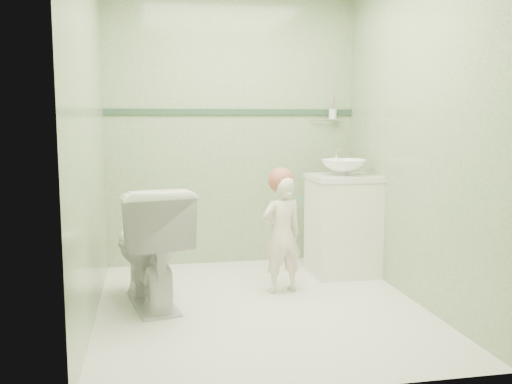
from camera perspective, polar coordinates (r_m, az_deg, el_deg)
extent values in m
plane|color=silver|center=(3.95, 0.42, -11.56)|extent=(2.50, 2.50, 0.00)
cube|color=gray|center=(4.97, -2.41, 6.43)|extent=(2.20, 0.04, 2.40)
cube|color=gray|center=(2.53, 6.04, 5.42)|extent=(2.20, 0.04, 2.40)
cube|color=gray|center=(3.68, -16.67, 5.77)|extent=(0.04, 2.50, 2.40)
cube|color=gray|center=(4.10, 15.77, 5.94)|extent=(0.04, 2.50, 2.40)
cube|color=#2C4934|center=(4.96, -2.40, 8.16)|extent=(2.20, 0.02, 0.05)
cube|color=white|center=(4.73, 8.79, -3.47)|extent=(0.52, 0.50, 0.80)
cube|color=white|center=(4.67, 8.89, 1.48)|extent=(0.54, 0.52, 0.04)
imported|color=white|center=(4.66, 8.91, 2.50)|extent=(0.37, 0.37, 0.13)
cylinder|color=silver|center=(4.84, 8.12, 3.37)|extent=(0.03, 0.03, 0.18)
cylinder|color=silver|center=(4.79, 8.34, 4.28)|extent=(0.02, 0.12, 0.02)
cylinder|color=silver|center=(5.11, 7.09, 7.30)|extent=(0.26, 0.02, 0.02)
cylinder|color=silver|center=(5.11, 7.82, 7.85)|extent=(0.07, 0.07, 0.09)
cylinder|color=#8A59BC|center=(5.10, 7.85, 8.63)|extent=(0.01, 0.01, 0.17)
cylinder|color=#DE465F|center=(5.12, 7.91, 8.63)|extent=(0.01, 0.01, 0.17)
imported|color=white|center=(3.95, -10.75, -5.38)|extent=(0.63, 0.90, 0.84)
imported|color=white|center=(4.17, 2.63, -4.35)|extent=(0.36, 0.27, 0.87)
sphere|color=#9E5742|center=(4.13, 2.59, 1.18)|extent=(0.19, 0.19, 0.19)
cylinder|color=#0B9486|center=(4.04, 4.49, -0.75)|extent=(0.05, 0.14, 0.06)
cube|color=white|center=(4.05, 3.42, -0.15)|extent=(0.03, 0.03, 0.02)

